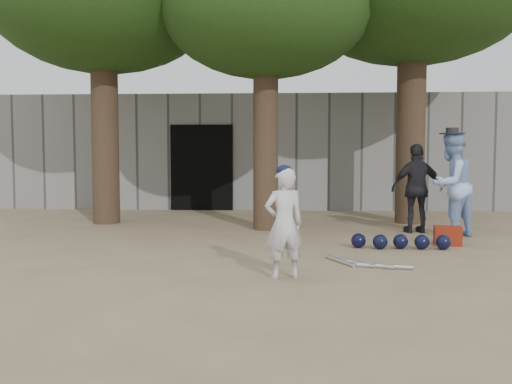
# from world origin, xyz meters

# --- Properties ---
(ground) EXTENTS (70.00, 70.00, 0.00)m
(ground) POSITION_xyz_m (0.00, 0.00, 0.00)
(ground) COLOR #937C5E
(ground) RESTS_ON ground
(boy_player) EXTENTS (0.56, 0.46, 1.31)m
(boy_player) POSITION_xyz_m (1.00, -0.09, 0.66)
(boy_player) COLOR silver
(boy_player) RESTS_ON ground
(spectator_blue) EXTENTS (1.14, 1.11, 1.85)m
(spectator_blue) POSITION_xyz_m (3.89, 3.37, 0.93)
(spectator_blue) COLOR #9CBDF2
(spectator_blue) RESTS_ON ground
(spectator_dark) EXTENTS (1.02, 0.55, 1.65)m
(spectator_dark) POSITION_xyz_m (3.42, 3.90, 0.83)
(spectator_dark) COLOR black
(spectator_dark) RESTS_ON ground
(red_bag) EXTENTS (0.47, 0.38, 0.30)m
(red_bag) POSITION_xyz_m (3.61, 2.49, 0.15)
(red_bag) COLOR maroon
(red_bag) RESTS_ON ground
(back_building) EXTENTS (16.00, 5.24, 3.00)m
(back_building) POSITION_xyz_m (-0.00, 10.33, 1.50)
(back_building) COLOR gray
(back_building) RESTS_ON ground
(helmet_row) EXTENTS (1.51, 0.32, 0.23)m
(helmet_row) POSITION_xyz_m (2.78, 2.06, 0.12)
(helmet_row) COLOR black
(helmet_row) RESTS_ON ground
(bat_pile) EXTENTS (1.08, 0.81, 0.06)m
(bat_pile) POSITION_xyz_m (2.02, 0.73, 0.03)
(bat_pile) COLOR silver
(bat_pile) RESTS_ON ground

